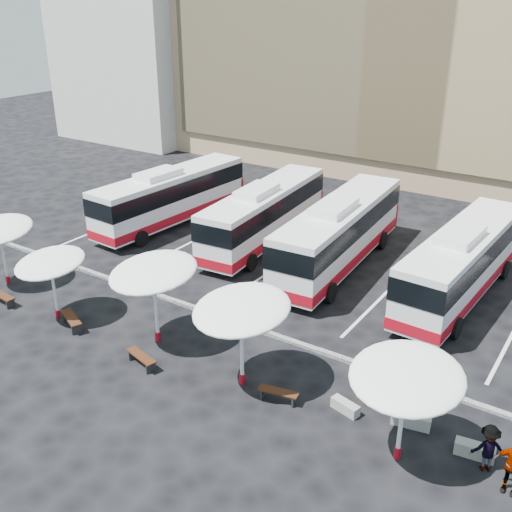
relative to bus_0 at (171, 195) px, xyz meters
The scene contains 23 objects.
ground 12.50m from the bus_0, 43.44° to the right, with size 120.00×120.00×0.00m, color black.
sandstone_building 27.26m from the bus_0, 68.99° to the left, with size 42.00×18.25×29.60m.
apartment_block 28.17m from the bus_0, 134.29° to the left, with size 14.00×14.00×18.00m, color silver.
curb_divider 12.15m from the bus_0, 41.71° to the right, with size 34.00×0.25×0.15m, color black.
bay_lines 9.18m from the bus_0, ahead, with size 24.15×12.00×0.01m.
bus_0 is the anchor object (origin of this frame).
bus_1 6.58m from the bus_0, ahead, with size 3.31×11.47×3.59m.
bus_2 11.58m from the bus_0, ahead, with size 3.38×12.18×3.82m.
bus_3 17.96m from the bus_0, ahead, with size 3.10×11.61×3.65m.
sunshade_1 12.51m from the bus_0, 73.43° to the right, with size 3.57×3.60×3.17m.
sunshade_2 14.03m from the bus_0, 51.67° to the right, with size 4.70×4.73×3.75m.
sunshade_3 17.62m from the bus_0, 40.73° to the right, with size 4.67×4.70×3.71m.
sunshade_4 22.99m from the bus_0, 31.40° to the right, with size 3.60×3.64×3.58m.
wood_bench_0 12.65m from the bus_0, 88.15° to the right, with size 1.61×0.53×0.49m.
wood_bench_1 13.19m from the bus_0, 68.63° to the right, with size 1.71×1.08×0.51m.
wood_bench_2 15.84m from the bus_0, 53.57° to the right, with size 1.62×0.78×0.48m.
wood_bench_3 19.03m from the bus_0, 37.79° to the right, with size 1.51×0.68×0.45m.
conc_bench_0 20.42m from the bus_0, 32.11° to the right, with size 1.07×0.36×0.40m, color gray.
conc_bench_1 22.02m from the bus_0, 27.85° to the right, with size 1.30×0.43×0.49m, color gray.
conc_bench_2 24.10m from the bus_0, 26.05° to the right, with size 1.22×0.41×0.46m, color gray.
passenger_0 20.45m from the bus_0, 29.30° to the right, with size 0.58×0.38×1.60m, color black.
passenger_1 21.16m from the bus_0, 26.40° to the right, with size 0.81×0.63×1.66m, color black.
passenger_3 24.59m from the bus_0, 26.39° to the right, with size 1.04×0.60×1.61m, color black.
Camera 1 is at (15.02, -18.14, 13.48)m, focal length 42.00 mm.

